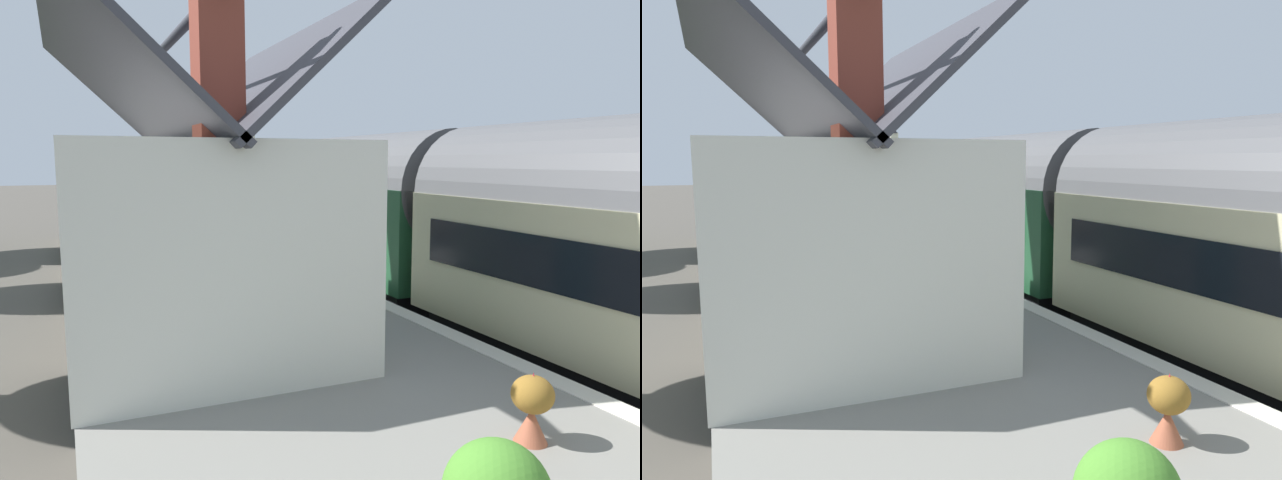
{
  "view_description": "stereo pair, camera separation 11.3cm",
  "coord_description": "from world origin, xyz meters",
  "views": [
    {
      "loc": [
        -13.79,
        6.91,
        3.65
      ],
      "look_at": [
        -1.45,
        1.5,
        1.81
      ],
      "focal_mm": 33.13,
      "sensor_mm": 36.0,
      "label": 1
    },
    {
      "loc": [
        -13.83,
        6.8,
        3.65
      ],
      "look_at": [
        -1.45,
        1.5,
        1.81
      ],
      "focal_mm": 33.13,
      "sensor_mm": 36.0,
      "label": 2
    }
  ],
  "objects": [
    {
      "name": "bench_platform_end",
      "position": [
        8.2,
        2.75,
        1.29
      ],
      "size": [
        1.41,
        0.47,
        0.88
      ],
      "color": "brown",
      "rests_on": "platform"
    },
    {
      "name": "planter_under_sign",
      "position": [
        4.15,
        4.21,
        1.32
      ],
      "size": [
        0.68,
        0.68,
        0.94
      ],
      "color": "gray",
      "rests_on": "platform"
    },
    {
      "name": "platform",
      "position": [
        0.0,
        3.96,
        0.41
      ],
      "size": [
        32.0,
        5.92,
        0.81
      ],
      "primitive_type": "cube",
      "color": "gray",
      "rests_on": "ground"
    },
    {
      "name": "ground_plane",
      "position": [
        0.0,
        0.0,
        0.0
      ],
      "size": [
        160.0,
        160.0,
        0.0
      ],
      "primitive_type": "plane",
      "color": "#4C473F"
    },
    {
      "name": "station_building",
      "position": [
        -4.44,
        5.04,
        2.51
      ],
      "size": [
        6.25,
        4.07,
        5.83
      ],
      "color": "silver",
      "rests_on": "platform"
    },
    {
      "name": "planter_bench_left",
      "position": [
        -9.47,
        2.69,
        1.19
      ],
      "size": [
        0.43,
        0.43,
        0.74
      ],
      "color": "#9E5138",
      "rests_on": "platform"
    },
    {
      "name": "platform_edge_coping",
      "position": [
        0.0,
        1.18,
        0.82
      ],
      "size": [
        32.0,
        0.36,
        0.02
      ],
      "primitive_type": "cube",
      "color": "beige",
      "rests_on": "platform"
    },
    {
      "name": "planter_corner_building",
      "position": [
        2.92,
        2.59,
        1.32
      ],
      "size": [
        0.59,
        0.59,
        0.95
      ],
      "color": "#9E5138",
      "rests_on": "platform"
    },
    {
      "name": "station_sign_board",
      "position": [
        4.89,
        1.63,
        2.0
      ],
      "size": [
        0.96,
        0.06,
        1.57
      ],
      "color": "black",
      "rests_on": "platform"
    },
    {
      "name": "rail_far",
      "position": [
        0.0,
        -0.18,
        0.07
      ],
      "size": [
        52.0,
        0.08,
        0.14
      ],
      "primitive_type": "cube",
      "color": "gray",
      "rests_on": "ground"
    },
    {
      "name": "bench_near_building",
      "position": [
        1.19,
        2.66,
        1.29
      ],
      "size": [
        1.41,
        0.48,
        0.88
      ],
      "color": "brown",
      "rests_on": "platform"
    },
    {
      "name": "lamp_post_platform",
      "position": [
        3.87,
        1.51,
        3.44
      ],
      "size": [
        0.32,
        0.5,
        3.78
      ],
      "color": "black",
      "rests_on": "platform"
    },
    {
      "name": "planter_edge_near",
      "position": [
        3.1,
        4.93,
        1.22
      ],
      "size": [
        0.48,
        0.48,
        0.78
      ],
      "color": "gray",
      "rests_on": "platform"
    },
    {
      "name": "rail_near",
      "position": [
        0.0,
        -1.62,
        0.07
      ],
      "size": [
        52.0,
        0.08,
        0.14
      ],
      "primitive_type": "cube",
      "color": "gray",
      "rests_on": "ground"
    }
  ]
}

